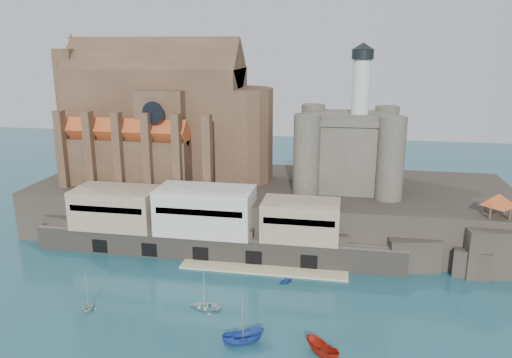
{
  "coord_description": "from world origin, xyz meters",
  "views": [
    {
      "loc": [
        15.36,
        -62.38,
        39.22
      ],
      "look_at": [
        -1.84,
        32.0,
        12.96
      ],
      "focal_mm": 35.0,
      "sensor_mm": 36.0,
      "label": 1
    }
  ],
  "objects_px": {
    "church": "(165,123)",
    "castle_keep": "(349,147)",
    "boat_2": "(243,343)",
    "pavilion": "(499,201)"
  },
  "relations": [
    {
      "from": "church",
      "to": "castle_keep",
      "type": "distance_m",
      "value": 40.39
    },
    {
      "from": "church",
      "to": "boat_2",
      "type": "relative_size",
      "value": 8.06
    },
    {
      "from": "castle_keep",
      "to": "boat_2",
      "type": "bearing_deg",
      "value": -105.94
    },
    {
      "from": "castle_keep",
      "to": "pavilion",
      "type": "relative_size",
      "value": 4.58
    },
    {
      "from": "boat_2",
      "to": "pavilion",
      "type": "bearing_deg",
      "value": -76.89
    },
    {
      "from": "church",
      "to": "castle_keep",
      "type": "bearing_deg",
      "value": -1.11
    },
    {
      "from": "church",
      "to": "pavilion",
      "type": "bearing_deg",
      "value": -13.48
    },
    {
      "from": "pavilion",
      "to": "boat_2",
      "type": "relative_size",
      "value": 1.1
    },
    {
      "from": "pavilion",
      "to": "boat_2",
      "type": "height_order",
      "value": "pavilion"
    },
    {
      "from": "pavilion",
      "to": "boat_2",
      "type": "bearing_deg",
      "value": -141.87
    }
  ]
}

